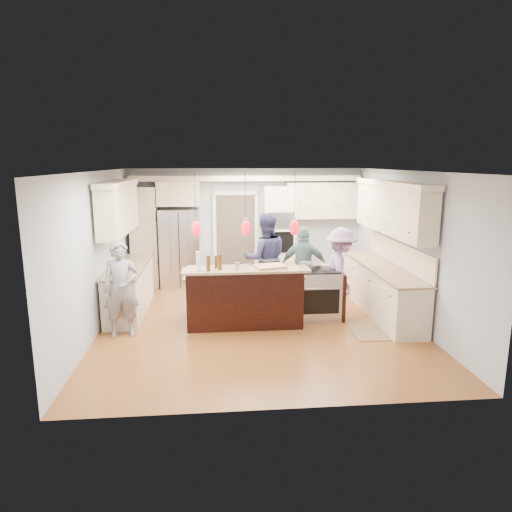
{
  "coord_description": "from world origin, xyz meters",
  "views": [
    {
      "loc": [
        -0.76,
        -7.84,
        2.87
      ],
      "look_at": [
        0.0,
        0.35,
        1.15
      ],
      "focal_mm": 32.0,
      "sensor_mm": 36.0,
      "label": 1
    }
  ],
  "objects_px": {
    "kitchen_island": "(244,295)",
    "person_far_left": "(265,259)",
    "island_range": "(319,294)",
    "person_bar_end": "(121,289)",
    "refrigerator": "(180,248)"
  },
  "relations": [
    {
      "from": "kitchen_island",
      "to": "person_far_left",
      "type": "distance_m",
      "value": 1.25
    },
    {
      "from": "person_far_left",
      "to": "island_range",
      "type": "bearing_deg",
      "value": 130.54
    },
    {
      "from": "island_range",
      "to": "person_bar_end",
      "type": "relative_size",
      "value": 0.57
    },
    {
      "from": "refrigerator",
      "to": "person_bar_end",
      "type": "height_order",
      "value": "refrigerator"
    },
    {
      "from": "refrigerator",
      "to": "island_range",
      "type": "xyz_separation_m",
      "value": [
        2.71,
        -2.49,
        -0.44
      ]
    },
    {
      "from": "refrigerator",
      "to": "person_far_left",
      "type": "relative_size",
      "value": 0.97
    },
    {
      "from": "refrigerator",
      "to": "island_range",
      "type": "height_order",
      "value": "refrigerator"
    },
    {
      "from": "island_range",
      "to": "person_far_left",
      "type": "distance_m",
      "value": 1.4
    },
    {
      "from": "refrigerator",
      "to": "kitchen_island",
      "type": "height_order",
      "value": "refrigerator"
    },
    {
      "from": "kitchen_island",
      "to": "person_bar_end",
      "type": "relative_size",
      "value": 1.31
    },
    {
      "from": "refrigerator",
      "to": "person_far_left",
      "type": "bearing_deg",
      "value": -40.0
    },
    {
      "from": "island_range",
      "to": "kitchen_island",
      "type": "bearing_deg",
      "value": -176.9
    },
    {
      "from": "island_range",
      "to": "person_far_left",
      "type": "bearing_deg",
      "value": 132.77
    },
    {
      "from": "kitchen_island",
      "to": "person_bar_end",
      "type": "height_order",
      "value": "person_bar_end"
    },
    {
      "from": "person_far_left",
      "to": "person_bar_end",
      "type": "bearing_deg",
      "value": 29.26
    }
  ]
}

